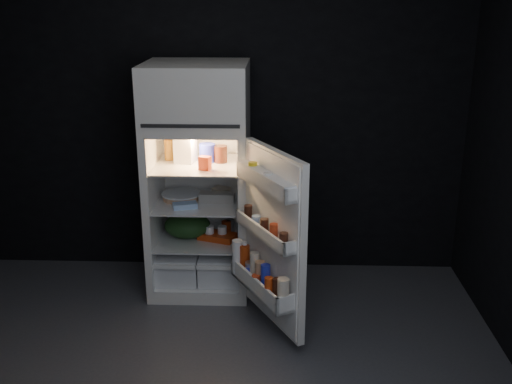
{
  "coord_description": "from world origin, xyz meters",
  "views": [
    {
      "loc": [
        0.48,
        -3.07,
        2.27
      ],
      "look_at": [
        0.33,
        1.0,
        0.9
      ],
      "focal_mm": 42.0,
      "sensor_mm": 36.0,
      "label": 1
    }
  ],
  "objects_px": {
    "refrigerator": "(199,171)",
    "yogurt_tray": "(217,236)",
    "egg_carton": "(217,197)",
    "milk_jug": "(185,147)",
    "fridge_door": "(270,242)"
  },
  "relations": [
    {
      "from": "egg_carton",
      "to": "yogurt_tray",
      "type": "height_order",
      "value": "egg_carton"
    },
    {
      "from": "egg_carton",
      "to": "fridge_door",
      "type": "bearing_deg",
      "value": -54.01
    },
    {
      "from": "egg_carton",
      "to": "yogurt_tray",
      "type": "xyz_separation_m",
      "value": [
        -0.0,
        -0.04,
        -0.31
      ]
    },
    {
      "from": "fridge_door",
      "to": "milk_jug",
      "type": "height_order",
      "value": "fridge_door"
    },
    {
      "from": "refrigerator",
      "to": "milk_jug",
      "type": "height_order",
      "value": "refrigerator"
    },
    {
      "from": "refrigerator",
      "to": "milk_jug",
      "type": "xyz_separation_m",
      "value": [
        -0.1,
        0.0,
        0.19
      ]
    },
    {
      "from": "yogurt_tray",
      "to": "refrigerator",
      "type": "bearing_deg",
      "value": 168.2
    },
    {
      "from": "refrigerator",
      "to": "fridge_door",
      "type": "height_order",
      "value": "refrigerator"
    },
    {
      "from": "refrigerator",
      "to": "egg_carton",
      "type": "bearing_deg",
      "value": -18.9
    },
    {
      "from": "refrigerator",
      "to": "milk_jug",
      "type": "distance_m",
      "value": 0.21
    },
    {
      "from": "milk_jug",
      "to": "egg_carton",
      "type": "height_order",
      "value": "milk_jug"
    },
    {
      "from": "refrigerator",
      "to": "fridge_door",
      "type": "bearing_deg",
      "value": -51.7
    },
    {
      "from": "refrigerator",
      "to": "yogurt_tray",
      "type": "height_order",
      "value": "refrigerator"
    },
    {
      "from": "fridge_door",
      "to": "milk_jug",
      "type": "xyz_separation_m",
      "value": [
        -0.65,
        0.7,
        0.47
      ]
    },
    {
      "from": "refrigerator",
      "to": "fridge_door",
      "type": "relative_size",
      "value": 1.46
    }
  ]
}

